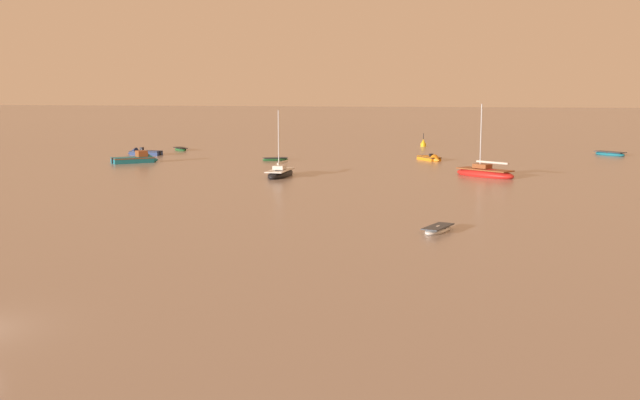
% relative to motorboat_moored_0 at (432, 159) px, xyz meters
% --- Properties ---
extents(motorboat_moored_0, '(3.70, 4.26, 1.45)m').
position_rel_motorboat_moored_0_xyz_m(motorboat_moored_0, '(0.00, 0.00, 0.00)').
color(motorboat_moored_0, orange).
rests_on(motorboat_moored_0, ground).
extents(rowboat_moored_1, '(3.55, 2.68, 0.54)m').
position_rel_motorboat_moored_0_xyz_m(rowboat_moored_1, '(-19.91, -3.91, -0.05)').
color(rowboat_moored_1, '#23602D').
rests_on(rowboat_moored_1, ground).
extents(rowboat_moored_2, '(2.13, 3.50, 0.52)m').
position_rel_motorboat_moored_0_xyz_m(rowboat_moored_2, '(4.04, -50.38, -0.06)').
color(rowboat_moored_2, white).
rests_on(rowboat_moored_2, ground).
extents(motorboat_moored_2, '(5.15, 1.98, 1.73)m').
position_rel_motorboat_moored_0_xyz_m(motorboat_moored_2, '(-40.65, 0.09, 0.04)').
color(motorboat_moored_2, navy).
rests_on(motorboat_moored_2, ground).
extents(rowboat_moored_5, '(3.50, 3.79, 0.61)m').
position_rel_motorboat_moored_0_xyz_m(rowboat_moored_5, '(-38.57, 9.26, -0.03)').
color(rowboat_moored_5, '#23602D').
rests_on(rowboat_moored_5, ground).
extents(rowboat_moored_6, '(4.47, 4.39, 0.74)m').
position_rel_motorboat_moored_0_xyz_m(rowboat_moored_6, '(23.88, 13.74, 0.00)').
color(rowboat_moored_6, '#197084').
rests_on(rowboat_moored_6, ground).
extents(sailboat_moored_0, '(2.12, 6.57, 7.34)m').
position_rel_motorboat_moored_0_xyz_m(sailboat_moored_0, '(-14.35, -21.71, 0.12)').
color(sailboat_moored_0, black).
rests_on(sailboat_moored_0, ground).
extents(motorboat_moored_3, '(5.70, 5.46, 2.23)m').
position_rel_motorboat_moored_0_xyz_m(motorboat_moored_3, '(-35.88, -10.41, 0.14)').
color(motorboat_moored_3, '#197084').
rests_on(motorboat_moored_3, ground).
extents(sailboat_moored_1, '(7.09, 5.96, 8.00)m').
position_rel_motorboat_moored_0_xyz_m(sailboat_moored_1, '(6.83, -17.11, 0.15)').
color(sailboat_moored_1, red).
rests_on(sailboat_moored_1, ground).
extents(channel_buoy, '(0.90, 0.90, 2.30)m').
position_rel_motorboat_moored_0_xyz_m(channel_buoy, '(-3.14, 25.14, 0.26)').
color(channel_buoy, gold).
rests_on(channel_buoy, ground).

